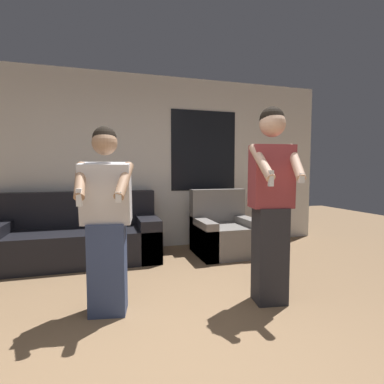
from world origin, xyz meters
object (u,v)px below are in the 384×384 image
Objects in this scene: couch at (77,238)px; person_left at (106,221)px; person_right at (271,201)px.

person_left is at bearing -77.40° from couch.
person_left is (0.37, -1.67, 0.49)m from couch.
person_right is (1.82, -1.86, 0.63)m from couch.
person_right reaches higher than person_left.
person_left is 0.88× the size of person_right.
person_left reaches higher than couch.
couch is 1.20× the size of person_right.
couch is 2.68m from person_right.
person_left is at bearing 172.37° from person_right.
couch is 1.36× the size of person_left.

